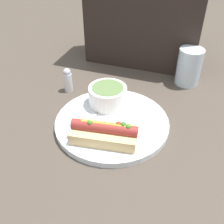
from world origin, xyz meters
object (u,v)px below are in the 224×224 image
(hot_dog, at_px, (105,133))
(seated_diner, at_px, (146,4))
(soup_bowl, at_px, (108,95))
(spoon, at_px, (101,107))
(drinking_glass, at_px, (189,67))
(salt_shaker, at_px, (68,80))

(hot_dog, relative_size, seated_diner, 0.33)
(soup_bowl, relative_size, seated_diner, 0.22)
(spoon, height_order, seated_diner, seated_diner)
(soup_bowl, height_order, spoon, soup_bowl)
(seated_diner, bearing_deg, drinking_glass, -33.86)
(salt_shaker, xyz_separation_m, seated_diner, (0.16, 0.29, 0.17))
(soup_bowl, bearing_deg, spoon, -111.30)
(salt_shaker, bearing_deg, soup_bowl, -18.16)
(spoon, relative_size, drinking_glass, 1.19)
(soup_bowl, bearing_deg, drinking_glass, 48.13)
(hot_dog, xyz_separation_m, seated_diner, (-0.03, 0.48, 0.17))
(spoon, xyz_separation_m, salt_shaker, (-0.14, 0.08, 0.02))
(seated_diner, bearing_deg, hot_dog, -86.59)
(soup_bowl, bearing_deg, seated_diner, 87.50)
(soup_bowl, bearing_deg, salt_shaker, 161.84)
(spoon, distance_m, salt_shaker, 0.16)
(soup_bowl, relative_size, salt_shaker, 1.39)
(hot_dog, height_order, salt_shaker, salt_shaker)
(hot_dog, height_order, soup_bowl, hot_dog)
(hot_dog, relative_size, drinking_glass, 1.38)
(drinking_glass, height_order, salt_shaker, drinking_glass)
(soup_bowl, distance_m, seated_diner, 0.38)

